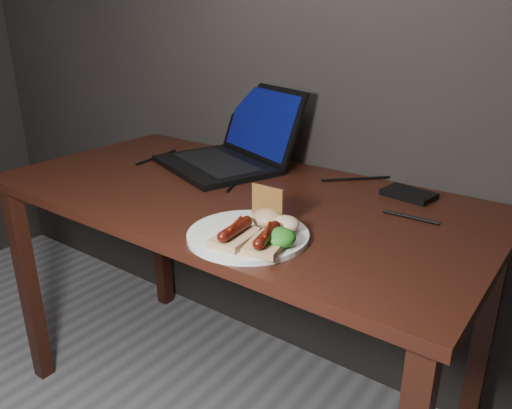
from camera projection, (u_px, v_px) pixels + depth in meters
The scene contains 11 objects.
desk at pixel (234, 221), 1.43m from camera, with size 1.40×0.70×0.75m.
laptop at pixel (232, 150), 1.62m from camera, with size 0.48×0.47×0.25m.
hard_drive at pixel (409, 194), 1.35m from camera, with size 0.13×0.08×0.02m, color black.
desk_cables at pixel (274, 179), 1.49m from camera, with size 0.98×0.40×0.01m.
plate at pixel (248, 235), 1.11m from camera, with size 0.27×0.27×0.01m, color silver.
bread_sausage_center at pixel (235, 234), 1.06m from camera, with size 0.08×0.12×0.04m.
bread_sausage_right at pixel (267, 240), 1.03m from camera, with size 0.10×0.13×0.04m.
crispbread at pixel (267, 204), 1.16m from camera, with size 0.09×0.01×0.09m, color olive.
salad_greens at pixel (279, 237), 1.04m from camera, with size 0.07×0.07×0.04m, color #1C5611.
salsa_mound at pixel (267, 218), 1.14m from camera, with size 0.07×0.07×0.04m, color #982C0F.
coleslaw_mound at pixel (285, 224), 1.11m from camera, with size 0.06×0.06×0.04m, color beige.
Camera 1 is at (0.83, 0.36, 1.22)m, focal length 35.00 mm.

